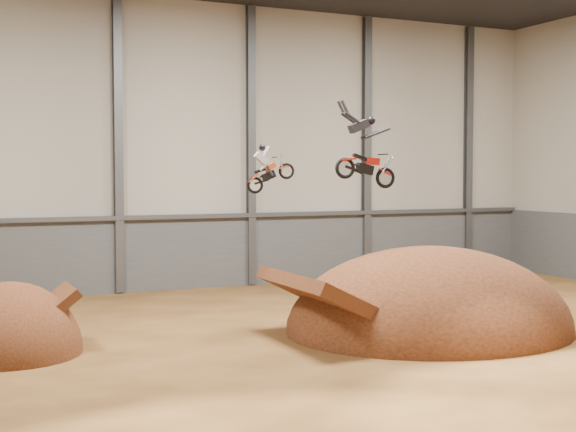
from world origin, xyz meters
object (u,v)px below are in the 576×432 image
Objects in this scene: fmx_rider_a at (274,162)px; landing_ramp at (429,331)px; takeoff_ramp at (10,353)px; fmx_rider_b at (363,145)px.

landing_ramp is at bearing -11.79° from fmx_rider_a.
takeoff_ramp is 1.65× the size of fmx_rider_b.
fmx_rider_b is at bearing -7.30° from takeoff_ramp.
takeoff_ramp is 0.49× the size of landing_ramp.
takeoff_ramp is 14.25m from landing_ramp.
fmx_rider_b reaches higher than landing_ramp.
landing_ramp is 3.38× the size of fmx_rider_b.
landing_ramp is 7.03m from fmx_rider_b.
fmx_rider_a is (8.80, -0.59, 6.02)m from takeoff_ramp.
fmx_rider_b is (3.05, -0.93, 0.60)m from fmx_rider_a.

